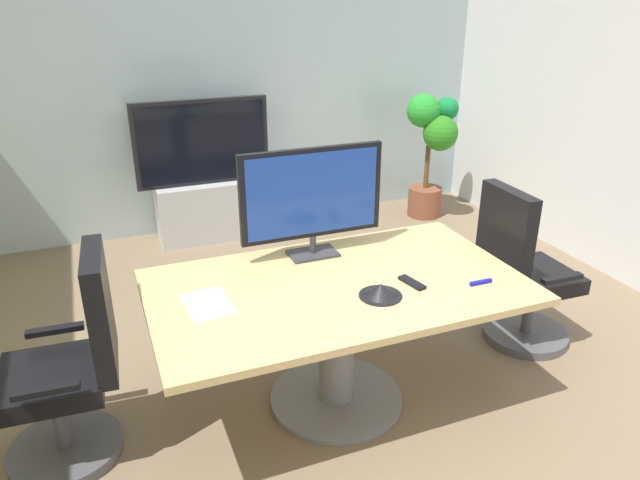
{
  "coord_description": "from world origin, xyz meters",
  "views": [
    {
      "loc": [
        -1.12,
        -2.27,
        2.19
      ],
      "look_at": [
        -0.01,
        0.52,
        0.91
      ],
      "focal_mm": 33.09,
      "sensor_mm": 36.0,
      "label": 1
    }
  ],
  "objects_px": {
    "wall_display_unit": "(206,194)",
    "remote_control": "(412,283)",
    "office_chair_right": "(521,280)",
    "office_chair_left": "(72,376)",
    "conference_table": "(337,315)",
    "potted_plant": "(430,139)",
    "conference_phone": "(381,291)",
    "tv_monitor": "(312,196)"
  },
  "relations": [
    {
      "from": "conference_table",
      "to": "office_chair_left",
      "type": "bearing_deg",
      "value": 175.39
    },
    {
      "from": "wall_display_unit",
      "to": "potted_plant",
      "type": "bearing_deg",
      "value": -6.3
    },
    {
      "from": "tv_monitor",
      "to": "remote_control",
      "type": "relative_size",
      "value": 4.94
    },
    {
      "from": "tv_monitor",
      "to": "conference_table",
      "type": "bearing_deg",
      "value": -91.59
    },
    {
      "from": "office_chair_right",
      "to": "wall_display_unit",
      "type": "relative_size",
      "value": 0.83
    },
    {
      "from": "office_chair_right",
      "to": "remote_control",
      "type": "xyz_separation_m",
      "value": [
        -0.99,
        -0.28,
        0.31
      ]
    },
    {
      "from": "conference_table",
      "to": "tv_monitor",
      "type": "distance_m",
      "value": 0.68
    },
    {
      "from": "remote_control",
      "to": "office_chair_right",
      "type": "bearing_deg",
      "value": 4.29
    },
    {
      "from": "office_chair_right",
      "to": "remote_control",
      "type": "relative_size",
      "value": 6.41
    },
    {
      "from": "conference_phone",
      "to": "tv_monitor",
      "type": "bearing_deg",
      "value": 102.5
    },
    {
      "from": "office_chair_left",
      "to": "wall_display_unit",
      "type": "height_order",
      "value": "wall_display_unit"
    },
    {
      "from": "conference_phone",
      "to": "remote_control",
      "type": "relative_size",
      "value": 1.29
    },
    {
      "from": "office_chair_right",
      "to": "potted_plant",
      "type": "xyz_separation_m",
      "value": [
        0.68,
        2.28,
        0.35
      ]
    },
    {
      "from": "wall_display_unit",
      "to": "conference_phone",
      "type": "relative_size",
      "value": 5.95
    },
    {
      "from": "office_chair_left",
      "to": "tv_monitor",
      "type": "relative_size",
      "value": 1.3
    },
    {
      "from": "wall_display_unit",
      "to": "conference_phone",
      "type": "xyz_separation_m",
      "value": [
        0.32,
        -2.86,
        0.35
      ]
    },
    {
      "from": "office_chair_left",
      "to": "tv_monitor",
      "type": "xyz_separation_m",
      "value": [
        1.36,
        0.29,
        0.66
      ]
    },
    {
      "from": "potted_plant",
      "to": "conference_phone",
      "type": "relative_size",
      "value": 5.74
    },
    {
      "from": "office_chair_left",
      "to": "remote_control",
      "type": "relative_size",
      "value": 6.41
    },
    {
      "from": "remote_control",
      "to": "conference_table",
      "type": "bearing_deg",
      "value": 145.35
    },
    {
      "from": "office_chair_left",
      "to": "wall_display_unit",
      "type": "distance_m",
      "value": 2.8
    },
    {
      "from": "conference_table",
      "to": "wall_display_unit",
      "type": "relative_size",
      "value": 1.5
    },
    {
      "from": "potted_plant",
      "to": "remote_control",
      "type": "distance_m",
      "value": 3.06
    },
    {
      "from": "conference_table",
      "to": "office_chair_right",
      "type": "height_order",
      "value": "office_chair_right"
    },
    {
      "from": "office_chair_left",
      "to": "conference_phone",
      "type": "bearing_deg",
      "value": 81.33
    },
    {
      "from": "conference_table",
      "to": "potted_plant",
      "type": "bearing_deg",
      "value": 49.76
    },
    {
      "from": "wall_display_unit",
      "to": "potted_plant",
      "type": "height_order",
      "value": "wall_display_unit"
    },
    {
      "from": "office_chair_left",
      "to": "conference_phone",
      "type": "xyz_separation_m",
      "value": [
        1.5,
        -0.32,
        0.33
      ]
    },
    {
      "from": "wall_display_unit",
      "to": "office_chair_right",
      "type": "bearing_deg",
      "value": -58.77
    },
    {
      "from": "office_chair_right",
      "to": "conference_phone",
      "type": "relative_size",
      "value": 4.95
    },
    {
      "from": "conference_table",
      "to": "office_chair_right",
      "type": "distance_m",
      "value": 1.36
    },
    {
      "from": "wall_display_unit",
      "to": "potted_plant",
      "type": "xyz_separation_m",
      "value": [
        2.21,
        -0.24,
        0.37
      ]
    },
    {
      "from": "potted_plant",
      "to": "wall_display_unit",
      "type": "bearing_deg",
      "value": 173.7
    },
    {
      "from": "wall_display_unit",
      "to": "remote_control",
      "type": "distance_m",
      "value": 2.88
    },
    {
      "from": "conference_phone",
      "to": "potted_plant",
      "type": "bearing_deg",
      "value": 54.15
    },
    {
      "from": "office_chair_right",
      "to": "conference_table",
      "type": "bearing_deg",
      "value": 97.23
    },
    {
      "from": "conference_table",
      "to": "wall_display_unit",
      "type": "bearing_deg",
      "value": 93.81
    },
    {
      "from": "office_chair_left",
      "to": "office_chair_right",
      "type": "relative_size",
      "value": 1.0
    },
    {
      "from": "potted_plant",
      "to": "conference_table",
      "type": "bearing_deg",
      "value": -130.24
    },
    {
      "from": "potted_plant",
      "to": "remote_control",
      "type": "height_order",
      "value": "potted_plant"
    },
    {
      "from": "office_chair_right",
      "to": "conference_phone",
      "type": "distance_m",
      "value": 1.3
    },
    {
      "from": "tv_monitor",
      "to": "potted_plant",
      "type": "relative_size",
      "value": 0.66
    }
  ]
}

